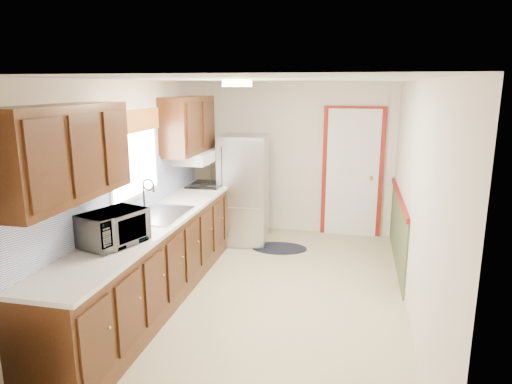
% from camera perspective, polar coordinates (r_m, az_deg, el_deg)
% --- Properties ---
extents(room_shell, '(3.20, 5.20, 2.52)m').
position_cam_1_polar(room_shell, '(4.93, 1.71, -0.21)').
color(room_shell, '#BDB185').
rests_on(room_shell, ground).
extents(kitchen_run, '(0.63, 4.00, 2.20)m').
position_cam_1_polar(kitchen_run, '(5.14, -12.64, -4.48)').
color(kitchen_run, '#371B0C').
rests_on(kitchen_run, ground).
extents(back_wall_trim, '(1.12, 2.30, 2.08)m').
position_cam_1_polar(back_wall_trim, '(7.08, 13.03, 0.98)').
color(back_wall_trim, maroon).
rests_on(back_wall_trim, ground).
extents(ceiling_fixture, '(0.30, 0.30, 0.06)m').
position_cam_1_polar(ceiling_fixture, '(4.67, -2.38, 13.39)').
color(ceiling_fixture, '#FFD88C').
rests_on(ceiling_fixture, room_shell).
extents(microwave, '(0.48, 0.63, 0.38)m').
position_cam_1_polar(microwave, '(4.28, -17.42, -3.89)').
color(microwave, white).
rests_on(microwave, kitchen_run).
extents(refrigerator, '(0.74, 0.72, 1.64)m').
position_cam_1_polar(refrigerator, '(6.84, -1.54, 0.30)').
color(refrigerator, '#B7B7BC').
rests_on(refrigerator, ground).
extents(rug, '(0.86, 0.60, 0.01)m').
position_cam_1_polar(rug, '(6.77, 2.91, -7.02)').
color(rug, black).
rests_on(rug, ground).
extents(cooktop, '(0.47, 0.57, 0.02)m').
position_cam_1_polar(cooktop, '(6.61, -6.18, 0.93)').
color(cooktop, black).
rests_on(cooktop, kitchen_run).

